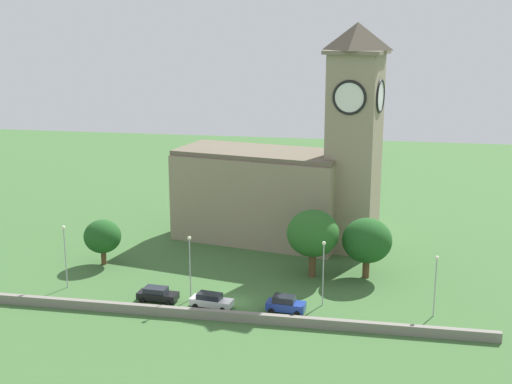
{
  "coord_description": "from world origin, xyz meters",
  "views": [
    {
      "loc": [
        15.97,
        -71.15,
        30.97
      ],
      "look_at": [
        1.05,
        9.02,
        10.8
      ],
      "focal_mm": 48.1,
      "sensor_mm": 36.0,
      "label": 1
    }
  ],
  "objects_px": {
    "streetlamp_east_mid": "(436,276)",
    "tree_riverside_west": "(103,236)",
    "car_white": "(211,300)",
    "car_blue": "(285,304)",
    "church": "(285,180)",
    "streetlamp_west_end": "(65,247)",
    "streetlamp_west_mid": "(190,258)",
    "car_black": "(157,294)",
    "tree_riverside_east": "(367,241)",
    "streetlamp_central": "(323,263)",
    "tree_by_tower": "(313,234)"
  },
  "relations": [
    {
      "from": "church",
      "to": "car_blue",
      "type": "relative_size",
      "value": 7.11
    },
    {
      "from": "church",
      "to": "car_black",
      "type": "distance_m",
      "value": 28.39
    },
    {
      "from": "streetlamp_west_end",
      "to": "streetlamp_east_mid",
      "type": "relative_size",
      "value": 1.12
    },
    {
      "from": "streetlamp_west_end",
      "to": "streetlamp_west_mid",
      "type": "relative_size",
      "value": 1.01
    },
    {
      "from": "car_blue",
      "to": "streetlamp_west_end",
      "type": "xyz_separation_m",
      "value": [
        -26.86,
        2.48,
        4.14
      ]
    },
    {
      "from": "streetlamp_east_mid",
      "to": "tree_riverside_east",
      "type": "distance_m",
      "value": 12.99
    },
    {
      "from": "streetlamp_west_mid",
      "to": "tree_riverside_east",
      "type": "distance_m",
      "value": 22.45
    },
    {
      "from": "car_black",
      "to": "tree_riverside_west",
      "type": "distance_m",
      "value": 15.52
    },
    {
      "from": "car_black",
      "to": "tree_riverside_west",
      "type": "height_order",
      "value": "tree_riverside_west"
    },
    {
      "from": "streetlamp_east_mid",
      "to": "tree_riverside_west",
      "type": "distance_m",
      "value": 42.71
    },
    {
      "from": "streetlamp_west_end",
      "to": "streetlamp_west_mid",
      "type": "bearing_deg",
      "value": -3.57
    },
    {
      "from": "streetlamp_central",
      "to": "streetlamp_west_end",
      "type": "bearing_deg",
      "value": -179.43
    },
    {
      "from": "streetlamp_west_end",
      "to": "tree_riverside_west",
      "type": "distance_m",
      "value": 8.76
    },
    {
      "from": "church",
      "to": "tree_riverside_west",
      "type": "height_order",
      "value": "church"
    },
    {
      "from": "church",
      "to": "car_black",
      "type": "height_order",
      "value": "church"
    },
    {
      "from": "tree_by_tower",
      "to": "car_blue",
      "type": "bearing_deg",
      "value": -98.44
    },
    {
      "from": "streetlamp_central",
      "to": "tree_riverside_east",
      "type": "bearing_deg",
      "value": 65.03
    },
    {
      "from": "car_black",
      "to": "car_blue",
      "type": "height_order",
      "value": "car_blue"
    },
    {
      "from": "streetlamp_east_mid",
      "to": "tree_by_tower",
      "type": "distance_m",
      "value": 17.2
    },
    {
      "from": "car_blue",
      "to": "streetlamp_west_mid",
      "type": "bearing_deg",
      "value": 172.36
    },
    {
      "from": "streetlamp_west_end",
      "to": "streetlamp_central",
      "type": "height_order",
      "value": "streetlamp_west_end"
    },
    {
      "from": "car_white",
      "to": "car_blue",
      "type": "distance_m",
      "value": 8.36
    },
    {
      "from": "car_white",
      "to": "car_blue",
      "type": "relative_size",
      "value": 1.14
    },
    {
      "from": "streetlamp_west_mid",
      "to": "tree_riverside_east",
      "type": "height_order",
      "value": "streetlamp_west_mid"
    },
    {
      "from": "tree_by_tower",
      "to": "streetlamp_central",
      "type": "bearing_deg",
      "value": -76.62
    },
    {
      "from": "streetlamp_central",
      "to": "tree_riverside_east",
      "type": "xyz_separation_m",
      "value": [
        4.53,
        9.73,
        -0.18
      ]
    },
    {
      "from": "streetlamp_central",
      "to": "streetlamp_west_mid",
      "type": "bearing_deg",
      "value": -175.12
    },
    {
      "from": "church",
      "to": "car_blue",
      "type": "distance_m",
      "value": 26.79
    },
    {
      "from": "streetlamp_central",
      "to": "tree_by_tower",
      "type": "distance_m",
      "value": 9.1
    },
    {
      "from": "church",
      "to": "tree_riverside_east",
      "type": "bearing_deg",
      "value": -46.42
    },
    {
      "from": "church",
      "to": "car_white",
      "type": "distance_m",
      "value": 27.14
    },
    {
      "from": "car_black",
      "to": "car_white",
      "type": "height_order",
      "value": "car_white"
    },
    {
      "from": "car_white",
      "to": "streetlamp_east_mid",
      "type": "xyz_separation_m",
      "value": [
        24.29,
        2.17,
        3.78
      ]
    },
    {
      "from": "streetlamp_east_mid",
      "to": "car_black",
      "type": "bearing_deg",
      "value": -177.2
    },
    {
      "from": "car_black",
      "to": "streetlamp_east_mid",
      "type": "distance_m",
      "value": 31.05
    },
    {
      "from": "car_black",
      "to": "car_white",
      "type": "relative_size",
      "value": 0.95
    },
    {
      "from": "car_black",
      "to": "streetlamp_west_end",
      "type": "bearing_deg",
      "value": 170.46
    },
    {
      "from": "church",
      "to": "streetlamp_central",
      "type": "bearing_deg",
      "value": -71.37
    },
    {
      "from": "car_white",
      "to": "car_blue",
      "type": "bearing_deg",
      "value": 1.35
    },
    {
      "from": "car_white",
      "to": "tree_by_tower",
      "type": "height_order",
      "value": "tree_by_tower"
    },
    {
      "from": "car_white",
      "to": "streetlamp_east_mid",
      "type": "bearing_deg",
      "value": 5.1
    },
    {
      "from": "car_black",
      "to": "streetlamp_east_mid",
      "type": "bearing_deg",
      "value": 2.8
    },
    {
      "from": "church",
      "to": "tree_riverside_west",
      "type": "relative_size",
      "value": 5.16
    },
    {
      "from": "streetlamp_central",
      "to": "car_black",
      "type": "bearing_deg",
      "value": -172.9
    },
    {
      "from": "car_blue",
      "to": "streetlamp_west_mid",
      "type": "height_order",
      "value": "streetlamp_west_mid"
    },
    {
      "from": "streetlamp_central",
      "to": "car_blue",
      "type": "bearing_deg",
      "value": -143.91
    },
    {
      "from": "church",
      "to": "car_black",
      "type": "relative_size",
      "value": 6.57
    },
    {
      "from": "streetlamp_central",
      "to": "streetlamp_east_mid",
      "type": "bearing_deg",
      "value": -3.86
    },
    {
      "from": "streetlamp_west_mid",
      "to": "streetlamp_central",
      "type": "distance_m",
      "value": 15.08
    },
    {
      "from": "church",
      "to": "streetlamp_west_end",
      "type": "distance_m",
      "value": 32.68
    }
  ]
}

